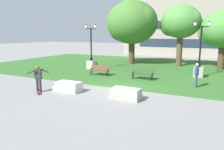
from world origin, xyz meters
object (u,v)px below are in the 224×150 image
(park_bench_near_left, at_px, (100,70))
(lamp_post_right, at_px, (91,60))
(concrete_block_left, at_px, (126,94))
(trash_bin, at_px, (95,66))
(person_skateboarder, at_px, (38,77))
(park_bench_near_right, at_px, (143,73))
(lamp_post_left, at_px, (199,66))
(concrete_block_center, at_px, (68,87))
(person_bystander_near_lawn, at_px, (197,74))
(skateboard, at_px, (39,92))

(park_bench_near_left, bearing_deg, lamp_post_right, 133.28)
(concrete_block_left, height_order, trash_bin, trash_bin)
(person_skateboarder, relative_size, lamp_post_right, 0.36)
(park_bench_near_right, relative_size, trash_bin, 1.88)
(concrete_block_left, bearing_deg, lamp_post_right, 131.89)
(park_bench_near_right, bearing_deg, lamp_post_left, 38.63)
(concrete_block_left, distance_m, person_skateboarder, 5.76)
(concrete_block_left, relative_size, trash_bin, 1.87)
(trash_bin, bearing_deg, park_bench_near_left, -49.50)
(concrete_block_center, bearing_deg, park_bench_near_right, 61.35)
(concrete_block_center, xyz_separation_m, person_bystander_near_lawn, (7.37, 4.85, 0.68))
(concrete_block_left, relative_size, lamp_post_left, 0.38)
(park_bench_near_right, relative_size, person_bystander_near_lawn, 1.05)
(park_bench_near_left, bearing_deg, lamp_post_left, 21.45)
(concrete_block_left, distance_m, park_bench_near_left, 7.57)
(skateboard, bearing_deg, person_skateboarder, 128.06)
(lamp_post_right, relative_size, trash_bin, 4.90)
(skateboard, bearing_deg, person_bystander_near_lawn, 35.01)
(skateboard, relative_size, lamp_post_left, 0.19)
(person_skateboarder, height_order, park_bench_near_left, person_skateboarder)
(skateboard, bearing_deg, park_bench_near_left, 86.54)
(person_skateboarder, relative_size, park_bench_near_right, 0.95)
(skateboard, xyz_separation_m, lamp_post_left, (8.52, 10.22, 0.91))
(skateboard, relative_size, lamp_post_right, 0.19)
(lamp_post_left, bearing_deg, park_bench_near_left, -158.55)
(park_bench_near_left, xyz_separation_m, lamp_post_left, (8.09, 3.18, 0.46))
(lamp_post_left, bearing_deg, person_bystander_near_lawn, -86.96)
(concrete_block_center, relative_size, lamp_post_right, 0.39)
(concrete_block_left, relative_size, lamp_post_right, 0.38)
(park_bench_near_right, bearing_deg, park_bench_near_left, 179.70)
(concrete_block_center, bearing_deg, lamp_post_left, 51.39)
(concrete_block_center, xyz_separation_m, lamp_post_left, (7.15, 8.95, 0.69))
(park_bench_near_right, xyz_separation_m, lamp_post_right, (-6.65, 2.74, 0.45))
(concrete_block_center, height_order, person_bystander_near_lawn, person_bystander_near_lawn)
(trash_bin, distance_m, person_bystander_near_lawn, 10.30)
(lamp_post_left, bearing_deg, concrete_block_left, -109.28)
(lamp_post_right, bearing_deg, person_skateboarder, -78.49)
(skateboard, distance_m, person_bystander_near_lawn, 10.70)
(concrete_block_center, relative_size, concrete_block_left, 1.01)
(concrete_block_center, bearing_deg, trash_bin, 108.36)
(lamp_post_left, bearing_deg, concrete_block_center, -128.61)
(person_skateboarder, relative_size, skateboard, 1.93)
(park_bench_near_left, height_order, lamp_post_left, lamp_post_left)
(person_skateboarder, distance_m, park_bench_near_left, 6.82)
(concrete_block_left, relative_size, skateboard, 2.03)
(lamp_post_left, bearing_deg, trash_bin, -172.28)
(skateboard, bearing_deg, trash_bin, 97.47)
(concrete_block_left, distance_m, trash_bin, 10.03)
(lamp_post_left, height_order, lamp_post_right, lamp_post_left)
(skateboard, bearing_deg, park_bench_near_right, 57.26)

